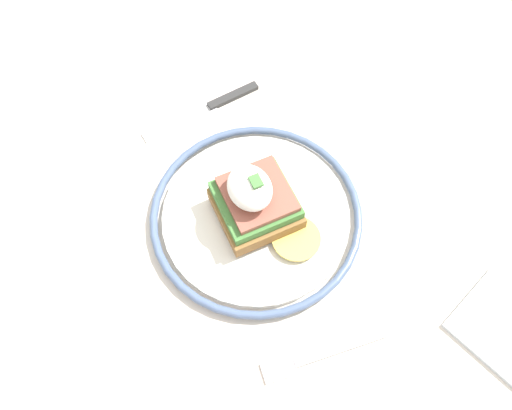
# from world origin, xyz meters

# --- Properties ---
(ground_plane) EXTENTS (6.00, 6.00, 0.00)m
(ground_plane) POSITION_xyz_m (0.00, 0.00, 0.00)
(ground_plane) COLOR #B2ADA3
(dining_table) EXTENTS (0.86, 0.67, 0.76)m
(dining_table) POSITION_xyz_m (0.00, 0.00, 0.61)
(dining_table) COLOR beige
(dining_table) RESTS_ON ground_plane
(plate) EXTENTS (0.26, 0.26, 0.02)m
(plate) POSITION_xyz_m (-0.04, -0.01, 0.76)
(plate) COLOR silver
(plate) RESTS_ON dining_table
(sandwich) EXTENTS (0.13, 0.10, 0.08)m
(sandwich) POSITION_xyz_m (-0.04, -0.01, 0.80)
(sandwich) COLOR olive
(sandwich) RESTS_ON plate
(fork) EXTENTS (0.03, 0.14, 0.00)m
(fork) POSITION_xyz_m (-0.22, 0.00, 0.76)
(fork) COLOR silver
(fork) RESTS_ON dining_table
(knife) EXTENTS (0.03, 0.18, 0.01)m
(knife) POSITION_xyz_m (0.14, -0.02, 0.76)
(knife) COLOR #2D2D2D
(knife) RESTS_ON dining_table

